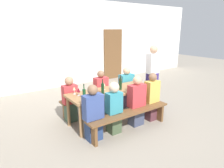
{
  "coord_description": "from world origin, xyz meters",
  "views": [
    {
      "loc": [
        -2.56,
        -3.64,
        2.15
      ],
      "look_at": [
        0.0,
        0.0,
        0.9
      ],
      "focal_mm": 32.01,
      "sensor_mm": 36.0,
      "label": 1
    }
  ],
  "objects_px": {
    "wine_glass_0": "(104,85)",
    "standing_host": "(152,77)",
    "bench_far": "(98,98)",
    "wine_bottle_1": "(103,88)",
    "wine_bottle_0": "(120,83)",
    "seated_guest_far_2": "(126,88)",
    "seated_guest_far_0": "(70,100)",
    "wine_bottle_3": "(84,94)",
    "wine_glass_2": "(115,84)",
    "bench_near": "(130,116)",
    "seated_guest_near_3": "(152,98)",
    "seated_guest_near_1": "(114,108)",
    "seated_guest_far_1": "(101,93)",
    "wooden_door": "(113,54)",
    "seated_guest_near_2": "(137,102)",
    "seated_guest_near_0": "(93,114)",
    "tasting_table": "(112,93)",
    "wine_bottle_2": "(120,85)",
    "wine_glass_3": "(74,89)",
    "wine_glass_1": "(79,90)"
  },
  "relations": [
    {
      "from": "seated_guest_far_0",
      "to": "wine_bottle_3",
      "type": "bearing_deg",
      "value": 2.63
    },
    {
      "from": "seated_guest_near_2",
      "to": "standing_host",
      "type": "height_order",
      "value": "standing_host"
    },
    {
      "from": "seated_guest_near_0",
      "to": "standing_host",
      "type": "relative_size",
      "value": 0.66
    },
    {
      "from": "standing_host",
      "to": "wooden_door",
      "type": "bearing_deg",
      "value": -106.95
    },
    {
      "from": "seated_guest_near_1",
      "to": "seated_guest_far_1",
      "type": "bearing_deg",
      "value": -17.84
    },
    {
      "from": "bench_near",
      "to": "seated_guest_far_0",
      "type": "distance_m",
      "value": 1.46
    },
    {
      "from": "seated_guest_near_0",
      "to": "seated_guest_near_1",
      "type": "distance_m",
      "value": 0.49
    },
    {
      "from": "bench_far",
      "to": "seated_guest_near_2",
      "type": "distance_m",
      "value": 1.24
    },
    {
      "from": "wine_glass_1",
      "to": "seated_guest_far_2",
      "type": "bearing_deg",
      "value": 14.14
    },
    {
      "from": "bench_near",
      "to": "tasting_table",
      "type": "bearing_deg",
      "value": 90.0
    },
    {
      "from": "wine_bottle_2",
      "to": "wine_glass_1",
      "type": "relative_size",
      "value": 1.79
    },
    {
      "from": "wine_bottle_3",
      "to": "wine_glass_0",
      "type": "height_order",
      "value": "wine_bottle_3"
    },
    {
      "from": "wine_bottle_2",
      "to": "wooden_door",
      "type": "bearing_deg",
      "value": 57.04
    },
    {
      "from": "wine_glass_3",
      "to": "seated_guest_near_0",
      "type": "bearing_deg",
      "value": -87.51
    },
    {
      "from": "wine_bottle_1",
      "to": "seated_guest_near_2",
      "type": "height_order",
      "value": "seated_guest_near_2"
    },
    {
      "from": "seated_guest_near_3",
      "to": "seated_guest_far_1",
      "type": "height_order",
      "value": "seated_guest_near_3"
    },
    {
      "from": "wine_glass_0",
      "to": "standing_host",
      "type": "bearing_deg",
      "value": -0.88
    },
    {
      "from": "bench_near",
      "to": "bench_far",
      "type": "xyz_separation_m",
      "value": [
        0.0,
        1.33,
        0.0
      ]
    },
    {
      "from": "wine_bottle_3",
      "to": "standing_host",
      "type": "distance_m",
      "value": 2.26
    },
    {
      "from": "wooden_door",
      "to": "seated_guest_near_2",
      "type": "xyz_separation_m",
      "value": [
        -2.14,
        -3.92,
        -0.51
      ]
    },
    {
      "from": "wine_bottle_0",
      "to": "seated_guest_far_2",
      "type": "relative_size",
      "value": 0.29
    },
    {
      "from": "wine_bottle_2",
      "to": "standing_host",
      "type": "xyz_separation_m",
      "value": [
        1.25,
        0.19,
        -0.02
      ]
    },
    {
      "from": "seated_guest_far_1",
      "to": "wine_bottle_1",
      "type": "bearing_deg",
      "value": -28.8
    },
    {
      "from": "wine_glass_0",
      "to": "wine_glass_3",
      "type": "relative_size",
      "value": 1.01
    },
    {
      "from": "bench_far",
      "to": "standing_host",
      "type": "relative_size",
      "value": 1.18
    },
    {
      "from": "seated_guest_near_1",
      "to": "seated_guest_far_0",
      "type": "height_order",
      "value": "seated_guest_near_1"
    },
    {
      "from": "bench_near",
      "to": "standing_host",
      "type": "relative_size",
      "value": 1.18
    },
    {
      "from": "wine_bottle_1",
      "to": "seated_guest_near_3",
      "type": "height_order",
      "value": "seated_guest_near_3"
    },
    {
      "from": "tasting_table",
      "to": "wine_glass_1",
      "type": "xyz_separation_m",
      "value": [
        -0.81,
        0.1,
        0.2
      ]
    },
    {
      "from": "tasting_table",
      "to": "seated_guest_far_1",
      "type": "height_order",
      "value": "seated_guest_far_1"
    },
    {
      "from": "wine_bottle_3",
      "to": "standing_host",
      "type": "relative_size",
      "value": 0.18
    },
    {
      "from": "tasting_table",
      "to": "wine_glass_3",
      "type": "distance_m",
      "value": 0.9
    },
    {
      "from": "standing_host",
      "to": "seated_guest_far_0",
      "type": "bearing_deg",
      "value": -9.92
    },
    {
      "from": "bench_far",
      "to": "wine_bottle_1",
      "type": "distance_m",
      "value": 0.96
    },
    {
      "from": "wine_glass_1",
      "to": "bench_near",
      "type": "bearing_deg",
      "value": -43.5
    },
    {
      "from": "wine_glass_0",
      "to": "seated_guest_far_2",
      "type": "height_order",
      "value": "seated_guest_far_2"
    },
    {
      "from": "seated_guest_near_3",
      "to": "seated_guest_far_0",
      "type": "height_order",
      "value": "seated_guest_near_3"
    },
    {
      "from": "wooden_door",
      "to": "seated_guest_near_3",
      "type": "height_order",
      "value": "wooden_door"
    },
    {
      "from": "wine_bottle_3",
      "to": "wine_glass_0",
      "type": "relative_size",
      "value": 1.83
    },
    {
      "from": "wooden_door",
      "to": "wine_glass_3",
      "type": "xyz_separation_m",
      "value": [
        -3.29,
        -3.16,
        -0.18
      ]
    },
    {
      "from": "seated_guest_near_0",
      "to": "seated_guest_far_2",
      "type": "xyz_separation_m",
      "value": [
        1.66,
        1.03,
        -0.01
      ]
    },
    {
      "from": "wine_bottle_1",
      "to": "seated_guest_far_0",
      "type": "height_order",
      "value": "seated_guest_far_0"
    },
    {
      "from": "bench_near",
      "to": "wine_bottle_2",
      "type": "bearing_deg",
      "value": 72.09
    },
    {
      "from": "wine_glass_3",
      "to": "standing_host",
      "type": "xyz_separation_m",
      "value": [
        2.28,
        -0.12,
        -0.03
      ]
    },
    {
      "from": "bench_far",
      "to": "seated_guest_near_0",
      "type": "height_order",
      "value": "seated_guest_near_0"
    },
    {
      "from": "seated_guest_near_0",
      "to": "wine_bottle_2",
      "type": "bearing_deg",
      "value": -66.05
    },
    {
      "from": "wine_glass_2",
      "to": "seated_guest_far_2",
      "type": "distance_m",
      "value": 0.96
    },
    {
      "from": "wooden_door",
      "to": "standing_host",
      "type": "xyz_separation_m",
      "value": [
        -1.0,
        -3.29,
        -0.21
      ]
    },
    {
      "from": "wine_glass_2",
      "to": "seated_guest_far_0",
      "type": "height_order",
      "value": "seated_guest_far_0"
    },
    {
      "from": "seated_guest_near_0",
      "to": "seated_guest_near_2",
      "type": "xyz_separation_m",
      "value": [
        1.12,
        -0.0,
        0.0
      ]
    }
  ]
}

